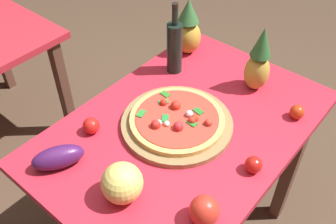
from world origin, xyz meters
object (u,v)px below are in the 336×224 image
object	(u,v)px
display_table	(184,139)
bell_pepper	(204,211)
pizza	(177,119)
melon	(122,183)
tomato_by_bottle	(91,126)
eggplant	(58,157)
tomato_at_corner	(254,165)
wine_bottle	(175,47)
pizza_board	(177,124)
pineapple_right	(188,29)
pineapple_left	(259,62)
tomato_near_board	(297,112)

from	to	relation	value
display_table	bell_pepper	bearing A→B (deg)	-134.05
pizza	melon	distance (m)	0.41
display_table	tomato_by_bottle	xyz separation A→B (m)	(-0.29, 0.28, 0.13)
eggplant	tomato_at_corner	size ratio (longest dim) A/B	3.00
display_table	melon	xyz separation A→B (m)	(-0.43, -0.05, 0.17)
wine_bottle	tomato_at_corner	size ratio (longest dim) A/B	5.48
pizza_board	pineapple_right	size ratio (longest dim) A/B	1.58
tomato_at_corner	tomato_by_bottle	bearing A→B (deg)	112.25
pineapple_left	pineapple_right	xyz separation A→B (m)	(0.03, 0.43, -0.01)
pizza	melon	bearing A→B (deg)	-169.10
pizza	pineapple_left	distance (m)	0.47
eggplant	bell_pepper	bearing A→B (deg)	-73.79
eggplant	tomato_by_bottle	xyz separation A→B (m)	(0.20, 0.04, -0.01)
wine_bottle	bell_pepper	distance (m)	0.86
display_table	pizza_board	world-z (taller)	pizza_board
wine_bottle	pizza	bearing A→B (deg)	-139.04
wine_bottle	tomato_near_board	bearing A→B (deg)	-83.25
melon	tomato_at_corner	bearing A→B (deg)	-36.61
pineapple_right	pizza_board	bearing A→B (deg)	-146.47
pineapple_right	bell_pepper	size ratio (longest dim) A/B	2.64
tomato_near_board	tomato_at_corner	size ratio (longest dim) A/B	0.96
display_table	tomato_near_board	distance (m)	0.51
melon	tomato_near_board	size ratio (longest dim) A/B	2.35
wine_bottle	melon	bearing A→B (deg)	-154.22
tomato_near_board	pizza	bearing A→B (deg)	135.69
display_table	tomato_near_board	xyz separation A→B (m)	(0.35, -0.34, 0.12)
pizza_board	pineapple_left	xyz separation A→B (m)	(0.44, -0.12, 0.13)
eggplant	pineapple_left	bearing A→B (deg)	-20.14
pizza	bell_pepper	xyz separation A→B (m)	(-0.29, -0.35, 0.01)
wine_bottle	eggplant	world-z (taller)	wine_bottle
tomato_near_board	wine_bottle	bearing A→B (deg)	96.75
eggplant	melon	bearing A→B (deg)	-78.72
pizza_board	melon	xyz separation A→B (m)	(-0.40, -0.08, 0.06)
pizza_board	melon	distance (m)	0.41
pineapple_left	wine_bottle	bearing A→B (deg)	110.17
bell_pepper	wine_bottle	bearing A→B (deg)	46.00
tomato_by_bottle	display_table	bearing A→B (deg)	-44.06
display_table	wine_bottle	bearing A→B (deg)	46.06
wine_bottle	eggplant	xyz separation A→B (m)	(-0.76, -0.05, -0.09)
wine_bottle	tomato_near_board	world-z (taller)	wine_bottle
pizza_board	tomato_at_corner	xyz separation A→B (m)	(-0.00, -0.37, 0.02)
melon	tomato_at_corner	world-z (taller)	melon
tomato_near_board	melon	bearing A→B (deg)	159.51
display_table	pizza_board	bearing A→B (deg)	138.51
pizza_board	tomato_at_corner	world-z (taller)	tomato_at_corner
display_table	tomato_at_corner	xyz separation A→B (m)	(-0.03, -0.35, 0.13)
eggplant	tomato_near_board	world-z (taller)	eggplant
pineapple_left	pineapple_right	distance (m)	0.43
pizza_board	wine_bottle	xyz separation A→B (m)	(0.30, 0.26, 0.13)
pizza_board	melon	world-z (taller)	melon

